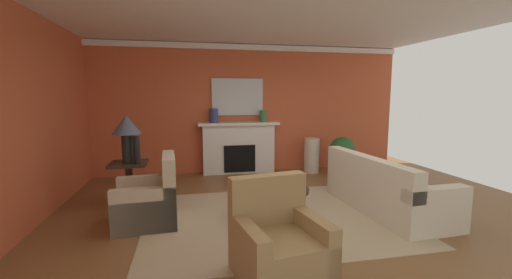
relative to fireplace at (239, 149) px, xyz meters
name	(u,v)px	position (x,y,z in m)	size (l,w,h in m)	color
ground_plane	(284,217)	(0.21, -2.83, -0.55)	(8.68, 8.68, 0.00)	brown
wall_fireplace	(246,109)	(0.21, 0.21, 0.89)	(7.28, 0.12, 2.88)	#C65633
wall_window	(20,120)	(-3.19, -2.53, 0.89)	(0.12, 6.56, 2.88)	#C65633
ceiling_panel	(280,13)	(0.21, -2.53, 2.36)	(7.28, 6.56, 0.06)	white
crown_moulding	(247,47)	(0.21, 0.13, 2.25)	(7.28, 0.08, 0.12)	white
area_rug	(273,218)	(0.05, -2.84, -0.54)	(3.56, 2.77, 0.01)	tan
fireplace	(239,149)	(0.00, 0.00, 0.00)	(1.80, 0.35, 1.15)	white
mantel_mirror	(238,97)	(0.00, 0.12, 1.16)	(1.15, 0.04, 0.82)	silver
sofa	(384,191)	(1.78, -2.87, -0.25)	(1.02, 2.15, 0.85)	beige
armchair_near_window	(149,202)	(-1.66, -2.69, -0.24)	(0.84, 0.84, 0.95)	#C1B293
armchair_facing_fireplace	(279,247)	(-0.30, -4.32, -0.24)	(0.92, 0.92, 0.95)	#9E7A4C
coffee_table	(273,196)	(0.05, -2.84, -0.21)	(1.00, 1.00, 0.45)	#2D2319
side_table	(130,181)	(-2.04, -1.82, -0.15)	(0.56, 0.56, 0.70)	#2D2319
table_lamp	(127,129)	(-2.04, -1.82, 0.68)	(0.44, 0.44, 0.75)	black
vase_mantel_left	(214,116)	(-0.55, -0.05, 0.76)	(0.19, 0.19, 0.31)	navy
vase_mantel_right	(263,116)	(0.55, -0.05, 0.74)	(0.16, 0.16, 0.27)	#33703D
vase_on_side_table	(137,150)	(-1.89, -1.94, 0.37)	(0.10, 0.10, 0.42)	black
vase_tall_corner	(312,155)	(1.63, -0.30, -0.15)	(0.34, 0.34, 0.79)	beige
book_red_cover	(274,189)	(0.02, -2.98, -0.07)	(0.24, 0.14, 0.04)	navy
book_art_folio	(262,183)	(-0.11, -2.81, -0.03)	(0.20, 0.20, 0.06)	maroon
book_small_novel	(269,184)	(-0.06, -3.02, 0.02)	(0.21, 0.18, 0.03)	maroon
potted_plant	(342,152)	(2.23, -0.59, -0.05)	(0.56, 0.56, 0.83)	#A8754C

